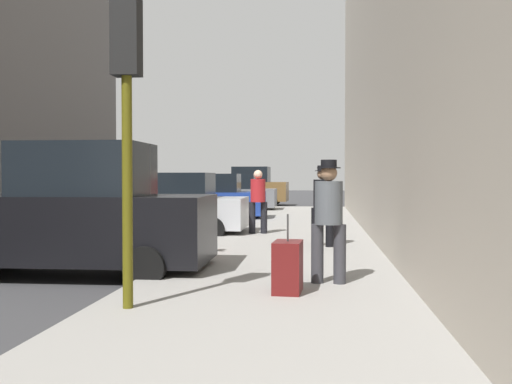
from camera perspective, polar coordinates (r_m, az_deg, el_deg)
name	(u,v)px	position (r m, az deg, el deg)	size (l,w,h in m)	color
sidewalk	(275,275)	(9.42, 1.90, -8.29)	(4.00, 40.00, 0.15)	gray
parked_black_suv	(77,215)	(10.08, -17.51, -2.23)	(4.63, 2.12, 2.25)	black
parked_silver_sedan	(172,207)	(15.97, -8.44, -1.46)	(4.21, 2.08, 1.79)	#B7BABF
parked_blue_sedan	(210,199)	(21.37, -4.64, -0.69)	(4.26, 2.18, 1.79)	navy
parked_gray_coupe	(232,194)	(26.79, -2.40, -0.23)	(4.22, 2.09, 1.79)	slate
parked_bronze_suv	(249,188)	(33.04, -0.74, 0.43)	(4.66, 2.19, 2.25)	brown
fire_hydrant	(207,235)	(11.63, -4.96, -4.32)	(0.42, 0.22, 0.70)	red
traffic_light	(127,84)	(6.87, -12.78, 10.49)	(0.32, 0.32, 3.60)	#514C0F
pedestrian_with_beanie	(329,215)	(8.25, 7.27, -2.28)	(0.51, 0.42, 1.78)	#333338
pedestrian_with_fedora	(323,202)	(12.56, 6.67, -0.96)	(0.52, 0.47, 1.78)	black
pedestrian_in_red_jacket	(258,198)	(15.35, 0.20, -0.61)	(0.53, 0.47, 1.71)	black
rolling_suitcase	(288,267)	(7.62, 3.19, -7.48)	(0.40, 0.58, 1.04)	#591414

